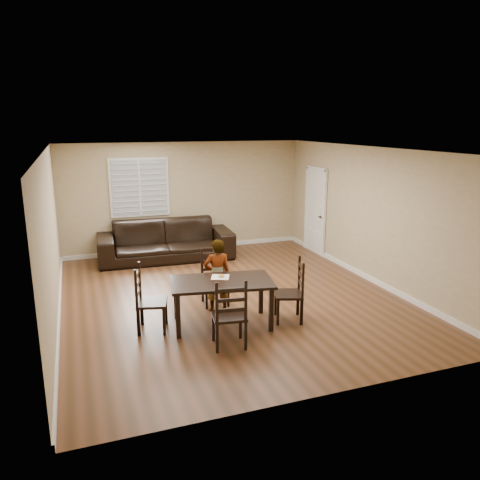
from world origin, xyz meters
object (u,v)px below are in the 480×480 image
Objects in this scene: chair_right at (296,293)px; child at (217,276)px; chair_near at (214,278)px; dining_table at (222,286)px; donut at (221,276)px; chair_far at (230,318)px; sofa at (166,240)px; chair_left at (144,301)px.

child reaches higher than chair_right.
chair_near is at bearing -121.41° from chair_right.
donut reaches higher than dining_table.
dining_table is at bearing -94.34° from chair_near.
chair_far is 4.83m from sofa.
child reaches higher than dining_table.
child is 0.41× the size of sofa.
dining_table is 1.03m from chair_near.
sofa is at bearing -0.69° from chair_left.
chair_near is 0.94× the size of chair_left.
chair_far is at bearing 83.93° from child.
chair_near is 0.89m from donut.
donut is at bearing -84.40° from sofa.
dining_table is 0.87m from chair_far.
chair_near reaches higher than sofa.
donut is (-0.11, -0.83, 0.32)m from chair_near.
child is at bearing -93.57° from chair_near.
chair_right is 0.33× the size of sofa.
chair_far reaches higher than donut.
chair_right is at bearing -0.90° from dining_table.
chair_left is 0.83× the size of child.
chair_near is at bearing -44.80° from chair_left.
dining_table is 1.72× the size of chair_near.
chair_near is 0.96× the size of chair_right.
donut is 3.83m from sofa.
chair_near is at bearing 82.43° from donut.
chair_far reaches higher than sofa.
sofa is (-0.22, 3.42, -0.18)m from child.
chair_left reaches higher than chair_near.
dining_table is 1.23m from chair_right.
chair_left is at bearing 177.99° from donut.
child reaches higher than chair_far.
chair_right is at bearing -69.62° from sofa.
dining_table is 1.66× the size of chair_right.
child is at bearing -59.64° from chair_left.
chair_far reaches higher than dining_table.
chair_far is at bearing -119.71° from chair_left.
chair_far is 9.78× the size of donut.
child reaches higher than chair_left.
child is 3.43m from sofa.
chair_left is 2.43m from chair_right.
child is (0.24, 1.41, 0.16)m from chair_far.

